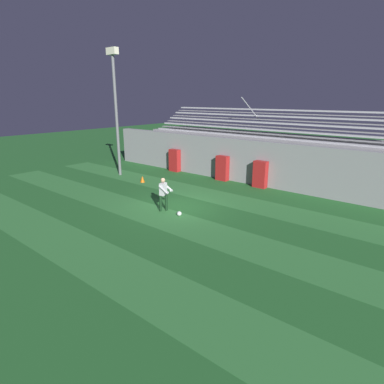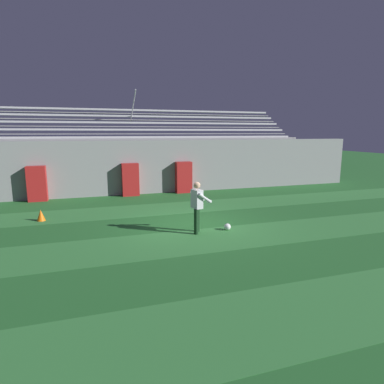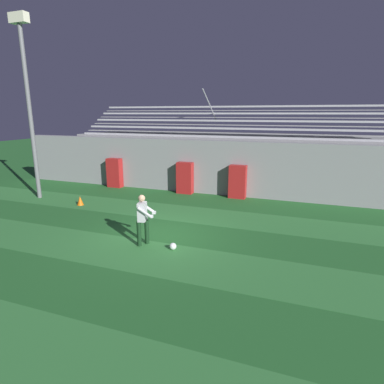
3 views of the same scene
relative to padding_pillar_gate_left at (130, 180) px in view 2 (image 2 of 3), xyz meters
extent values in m
plane|color=#236028|center=(1.42, -5.95, -0.83)|extent=(80.00, 80.00, 0.00)
cube|color=#337A38|center=(1.42, -11.95, -0.83)|extent=(28.00, 2.16, 0.01)
cube|color=#337A38|center=(1.42, -7.64, -0.83)|extent=(28.00, 2.16, 0.01)
cube|color=#337A38|center=(1.42, -3.32, -0.83)|extent=(28.00, 2.16, 0.01)
cube|color=gray|center=(1.42, 0.55, 0.57)|extent=(24.00, 0.60, 2.80)
cube|color=#B21E1E|center=(0.00, 0.00, 0.00)|extent=(0.84, 0.44, 1.66)
cube|color=#B21E1E|center=(2.83, 0.00, 0.00)|extent=(0.84, 0.44, 1.66)
cube|color=#B21E1E|center=(-4.34, 0.00, 0.00)|extent=(0.84, 0.44, 1.66)
cube|color=gray|center=(1.42, 2.90, 0.62)|extent=(18.00, 3.90, 2.90)
cube|color=#B7B7BC|center=(1.42, 1.30, 2.12)|extent=(17.10, 0.36, 0.10)
cube|color=gray|center=(1.42, 1.10, 1.89)|extent=(17.10, 0.60, 0.04)
cube|color=#B7B7BC|center=(1.42, 2.00, 2.52)|extent=(17.10, 0.36, 0.10)
cube|color=gray|center=(1.42, 1.80, 2.29)|extent=(17.10, 0.60, 0.04)
cube|color=#B7B7BC|center=(1.42, 2.70, 2.92)|extent=(17.10, 0.36, 0.10)
cube|color=gray|center=(1.42, 2.50, 2.69)|extent=(17.10, 0.60, 0.04)
cube|color=#B7B7BC|center=(1.42, 3.40, 3.32)|extent=(17.10, 0.36, 0.10)
cube|color=gray|center=(1.42, 3.20, 3.09)|extent=(17.10, 0.60, 0.04)
cube|color=#B7B7BC|center=(1.42, 4.10, 3.72)|extent=(17.10, 0.36, 0.10)
cube|color=gray|center=(1.42, 3.90, 3.49)|extent=(17.10, 0.60, 0.04)
cylinder|color=#B7B7BC|center=(0.57, 2.45, 3.77)|extent=(0.06, 2.63, 1.65)
cylinder|color=#143319|center=(1.33, -6.78, -0.42)|extent=(0.17, 0.17, 0.82)
cylinder|color=#143319|center=(1.19, -7.05, -0.42)|extent=(0.17, 0.17, 0.82)
cube|color=silver|center=(1.26, -6.91, 0.29)|extent=(0.33, 0.43, 0.60)
sphere|color=tan|center=(1.26, -6.91, 0.73)|extent=(0.22, 0.22, 0.22)
cylinder|color=silver|center=(1.33, -6.65, 0.34)|extent=(0.48, 0.21, 0.37)
cylinder|color=silver|center=(1.45, -7.11, 0.34)|extent=(0.48, 0.21, 0.37)
cube|color=silver|center=(1.54, -6.64, 0.21)|extent=(0.13, 0.13, 0.08)
cube|color=silver|center=(1.64, -7.02, 0.21)|extent=(0.13, 0.13, 0.08)
sphere|color=white|center=(2.32, -6.94, -0.72)|extent=(0.22, 0.22, 0.22)
cone|color=orange|center=(-3.74, -3.81, -0.62)|extent=(0.30, 0.30, 0.42)
camera|label=1|loc=(11.88, -17.54, 4.56)|focal=30.00mm
camera|label=2|loc=(-1.92, -16.36, 2.37)|focal=30.00mm
camera|label=3|loc=(6.11, -15.50, 3.33)|focal=30.00mm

